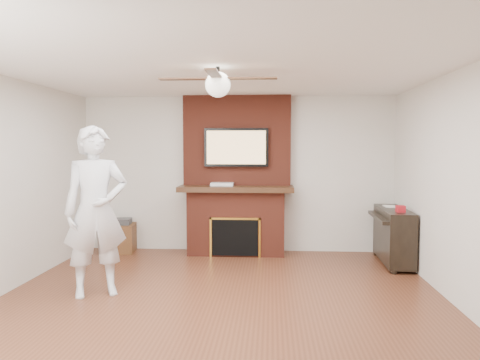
# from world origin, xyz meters

# --- Properties ---
(room_shell) EXTENTS (5.36, 5.86, 2.86)m
(room_shell) POSITION_xyz_m (0.00, 0.00, 1.25)
(room_shell) COLOR #4E2717
(room_shell) RESTS_ON ground
(fireplace) EXTENTS (1.78, 0.64, 2.50)m
(fireplace) POSITION_xyz_m (0.00, 2.55, 1.00)
(fireplace) COLOR maroon
(fireplace) RESTS_ON ground
(tv) EXTENTS (1.00, 0.08, 0.60)m
(tv) POSITION_xyz_m (0.00, 2.50, 1.68)
(tv) COLOR black
(tv) RESTS_ON fireplace
(ceiling_fan) EXTENTS (1.21, 1.21, 0.31)m
(ceiling_fan) POSITION_xyz_m (-0.00, 0.00, 2.33)
(ceiling_fan) COLOR black
(ceiling_fan) RESTS_ON room_shell
(person) EXTENTS (0.84, 0.74, 1.93)m
(person) POSITION_xyz_m (-1.43, 0.32, 0.96)
(person) COLOR silver
(person) RESTS_ON ground
(side_table) EXTENTS (0.52, 0.52, 0.54)m
(side_table) POSITION_xyz_m (-1.88, 2.48, 0.25)
(side_table) COLOR #4F2E16
(side_table) RESTS_ON ground
(piano) EXTENTS (0.49, 1.23, 0.89)m
(piano) POSITION_xyz_m (2.31, 2.00, 0.43)
(piano) COLOR black
(piano) RESTS_ON ground
(cable_box) EXTENTS (0.35, 0.21, 0.05)m
(cable_box) POSITION_xyz_m (-0.22, 2.45, 1.11)
(cable_box) COLOR silver
(cable_box) RESTS_ON fireplace
(candle_orange) EXTENTS (0.07, 0.07, 0.12)m
(candle_orange) POSITION_xyz_m (-0.15, 2.33, 0.06)
(candle_orange) COLOR #CB6317
(candle_orange) RESTS_ON ground
(candle_green) EXTENTS (0.07, 0.07, 0.08)m
(candle_green) POSITION_xyz_m (0.03, 2.30, 0.04)
(candle_green) COLOR #4E752E
(candle_green) RESTS_ON ground
(candle_cream) EXTENTS (0.07, 0.07, 0.10)m
(candle_cream) POSITION_xyz_m (0.08, 2.32, 0.05)
(candle_cream) COLOR beige
(candle_cream) RESTS_ON ground
(candle_blue) EXTENTS (0.05, 0.05, 0.07)m
(candle_blue) POSITION_xyz_m (0.20, 2.32, 0.04)
(candle_blue) COLOR #2E458B
(candle_blue) RESTS_ON ground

